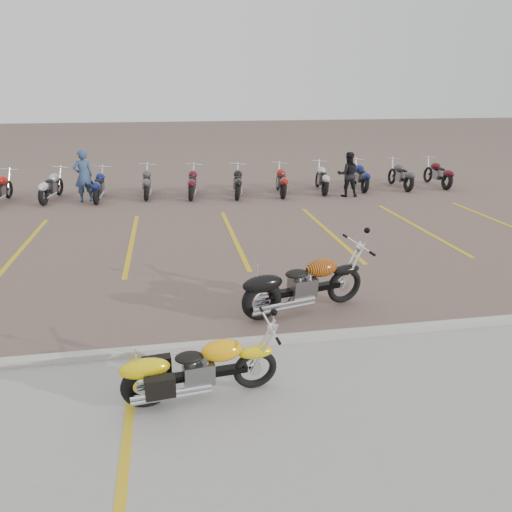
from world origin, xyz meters
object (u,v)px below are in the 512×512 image
at_px(yellow_cruiser, 197,370).
at_px(flame_cruiser, 300,286).
at_px(person_a, 83,176).
at_px(person_b, 348,174).

bearing_deg(yellow_cruiser, flame_cruiser, 43.23).
bearing_deg(flame_cruiser, person_a, 103.17).
distance_m(yellow_cruiser, person_a, 12.81).
distance_m(person_a, person_b, 9.42).
bearing_deg(person_a, yellow_cruiser, 80.83).
bearing_deg(person_b, flame_cruiser, 74.67).
bearing_deg(yellow_cruiser, person_a, 98.04).
height_order(yellow_cruiser, flame_cruiser, flame_cruiser).
relative_size(flame_cruiser, person_a, 1.31).
xyz_separation_m(yellow_cruiser, person_b, (6.25, 11.68, 0.39)).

